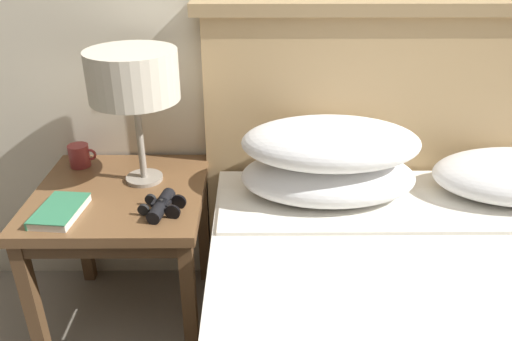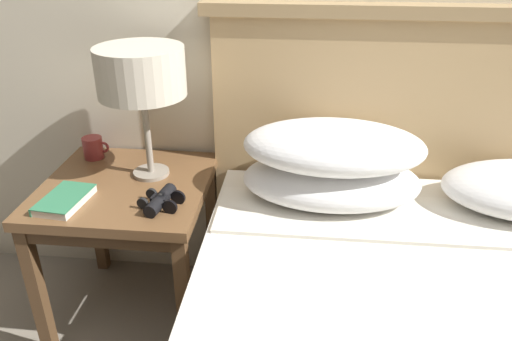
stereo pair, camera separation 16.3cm
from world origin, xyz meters
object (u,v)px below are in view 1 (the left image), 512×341
book_on_nightstand (59,211)px  nightstand (122,210)px  table_lamp (133,78)px  binoculars_pair (162,206)px  coffee_mug (80,156)px

book_on_nightstand → nightstand: bearing=46.6°
table_lamp → binoculars_pair: bearing=-65.7°
book_on_nightstand → binoculars_pair: bearing=2.9°
book_on_nightstand → coffee_mug: coffee_mug is taller
nightstand → book_on_nightstand: size_ratio=2.72×
table_lamp → binoculars_pair: (0.10, -0.22, -0.35)m
book_on_nightstand → coffee_mug: bearing=96.3°
coffee_mug → table_lamp: bearing=-23.7°
book_on_nightstand → coffee_mug: size_ratio=2.07×
table_lamp → coffee_mug: 0.44m
binoculars_pair → coffee_mug: (-0.36, 0.33, 0.02)m
binoculars_pair → book_on_nightstand: bearing=-177.1°
binoculars_pair → coffee_mug: coffee_mug is taller
nightstand → coffee_mug: bearing=134.2°
nightstand → binoculars_pair: 0.24m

